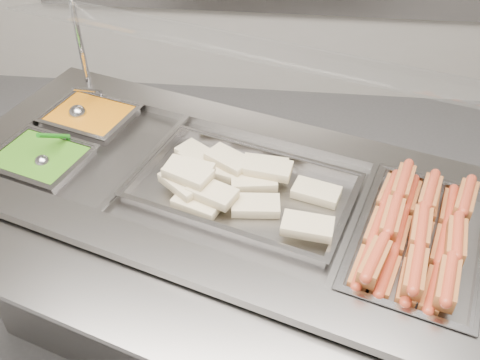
# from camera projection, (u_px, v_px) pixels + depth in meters

# --- Properties ---
(steam_counter) EXTENTS (2.01, 1.35, 0.88)m
(steam_counter) POSITION_uv_depth(u_px,v_px,m) (228.00, 271.00, 2.00)
(steam_counter) COLOR slate
(steam_counter) RESTS_ON ground
(tray_rail) EXTENTS (1.76, 0.87, 0.05)m
(tray_rail) POSITION_uv_depth(u_px,v_px,m) (145.00, 309.00, 1.40)
(tray_rail) COLOR gray
(tray_rail) RESTS_ON steam_counter
(sneeze_guard) EXTENTS (1.63, 0.77, 0.43)m
(sneeze_guard) POSITION_uv_depth(u_px,v_px,m) (254.00, 51.00, 1.63)
(sneeze_guard) COLOR silver
(sneeze_guard) RESTS_ON steam_counter
(pan_hotdogs) EXTENTS (0.48, 0.62, 0.10)m
(pan_hotdogs) POSITION_uv_depth(u_px,v_px,m) (417.00, 248.00, 1.55)
(pan_hotdogs) COLOR #979494
(pan_hotdogs) RESTS_ON steam_counter
(pan_wraps) EXTENTS (0.76, 0.58, 0.07)m
(pan_wraps) POSITION_uv_depth(u_px,v_px,m) (243.00, 192.00, 1.71)
(pan_wraps) COLOR #979494
(pan_wraps) RESTS_ON steam_counter
(pan_beans) EXTENTS (0.35, 0.32, 0.10)m
(pan_beans) POSITION_uv_depth(u_px,v_px,m) (92.00, 123.00, 2.03)
(pan_beans) COLOR #979494
(pan_beans) RESTS_ON steam_counter
(pan_peas) EXTENTS (0.35, 0.32, 0.10)m
(pan_peas) POSITION_uv_depth(u_px,v_px,m) (42.00, 166.00, 1.84)
(pan_peas) COLOR #979494
(pan_peas) RESTS_ON steam_counter
(hotdogs_in_buns) EXTENTS (0.41, 0.55, 0.12)m
(hotdogs_in_buns) POSITION_uv_depth(u_px,v_px,m) (415.00, 233.00, 1.52)
(hotdogs_in_buns) COLOR brown
(hotdogs_in_buns) RESTS_ON pan_hotdogs
(tortilla_wraps) EXTENTS (0.59, 0.46, 0.10)m
(tortilla_wraps) POSITION_uv_depth(u_px,v_px,m) (231.00, 179.00, 1.71)
(tortilla_wraps) COLOR #CEBB8A
(tortilla_wraps) RESTS_ON pan_wraps
(ladle) EXTENTS (0.09, 0.19, 0.14)m
(ladle) POSITION_uv_depth(u_px,v_px,m) (79.00, 112.00, 2.01)
(ladle) COLOR #ADAEB2
(ladle) RESTS_ON pan_beans
(serving_spoon) EXTENTS (0.08, 0.17, 0.14)m
(serving_spoon) POSITION_uv_depth(u_px,v_px,m) (45.00, 158.00, 1.79)
(serving_spoon) COLOR #ADAEB2
(serving_spoon) RESTS_ON pan_peas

